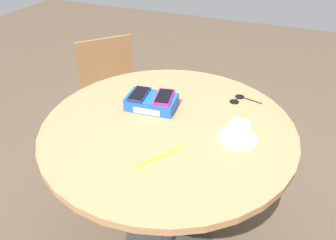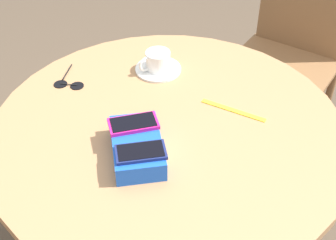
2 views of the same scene
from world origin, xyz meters
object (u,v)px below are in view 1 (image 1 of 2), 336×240
at_px(phone_box, 152,102).
at_px(saucer, 238,138).
at_px(phone_navy, 139,94).
at_px(lanyard_strap, 160,156).
at_px(chair_far_side, 114,101).
at_px(coffee_cup, 239,130).
at_px(phone_magenta, 164,97).
at_px(sunglasses, 239,99).
at_px(round_table, 168,148).

distance_m(phone_box, saucer, 0.41).
distance_m(phone_navy, lanyard_strap, 0.36).
relative_size(lanyard_strap, chair_far_side, 0.25).
bearing_deg(phone_navy, saucer, -8.96).
height_order(phone_box, saucer, phone_box).
bearing_deg(chair_far_side, phone_box, -43.84).
height_order(phone_navy, chair_far_side, phone_navy).
bearing_deg(coffee_cup, saucer, -63.47).
relative_size(phone_box, phone_navy, 1.67).
xyz_separation_m(coffee_cup, lanyard_strap, (-0.23, -0.21, -0.04)).
height_order(phone_magenta, saucer, phone_magenta).
xyz_separation_m(saucer, chair_far_side, (-0.90, 0.56, -0.35)).
bearing_deg(sunglasses, phone_box, -148.21).
relative_size(round_table, saucer, 6.74).
bearing_deg(phone_navy, lanyard_strap, -52.02).
xyz_separation_m(phone_magenta, chair_far_side, (-0.56, 0.47, -0.41)).
distance_m(round_table, phone_box, 0.21).
relative_size(phone_magenta, saucer, 0.93).
xyz_separation_m(coffee_cup, chair_far_side, (-0.90, 0.56, -0.39)).
relative_size(round_table, lanyard_strap, 5.09).
distance_m(phone_box, chair_far_side, 0.79).
relative_size(sunglasses, chair_far_side, 0.18).
xyz_separation_m(phone_box, phone_navy, (-0.06, -0.01, 0.03)).
xyz_separation_m(phone_box, coffee_cup, (0.40, -0.08, 0.01)).
bearing_deg(phone_box, coffee_cup, -11.13).
relative_size(round_table, chair_far_side, 1.26).
distance_m(phone_navy, chair_far_side, 0.78).
xyz_separation_m(round_table, phone_magenta, (-0.06, 0.10, 0.19)).
bearing_deg(phone_box, sunglasses, 31.79).
relative_size(phone_navy, coffee_cup, 1.26).
xyz_separation_m(phone_navy, phone_magenta, (0.11, 0.02, 0.00)).
height_order(round_table, sunglasses, sunglasses).
distance_m(phone_magenta, sunglasses, 0.36).
distance_m(phone_box, coffee_cup, 0.41).
xyz_separation_m(phone_box, chair_far_side, (-0.50, 0.48, -0.38)).
xyz_separation_m(phone_magenta, saucer, (0.34, -0.09, -0.06)).
bearing_deg(phone_magenta, phone_navy, -171.70).
height_order(phone_box, coffee_cup, coffee_cup).
height_order(phone_magenta, sunglasses, phone_magenta).
xyz_separation_m(phone_box, phone_magenta, (0.06, 0.01, 0.03)).
height_order(phone_navy, lanyard_strap, phone_navy).
relative_size(phone_navy, saucer, 0.88).
height_order(round_table, phone_box, phone_box).
distance_m(phone_magenta, chair_far_side, 0.84).
distance_m(saucer, lanyard_strap, 0.32).
relative_size(round_table, phone_box, 4.62).
xyz_separation_m(sunglasses, chair_far_side, (-0.85, 0.27, -0.35)).
xyz_separation_m(saucer, lanyard_strap, (-0.23, -0.21, -0.00)).
height_order(phone_box, chair_far_side, phone_box).
bearing_deg(chair_far_side, lanyard_strap, -49.21).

